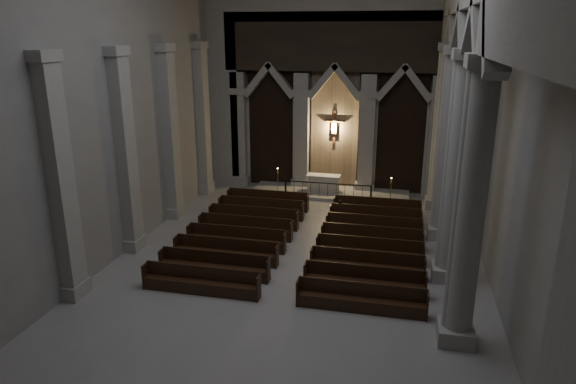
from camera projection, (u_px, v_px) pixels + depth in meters
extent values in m
plane|color=#9B9893|center=(288.00, 282.00, 18.25)|extent=(24.00, 24.00, 0.00)
cube|color=gray|center=(336.00, 80.00, 27.61)|extent=(14.00, 0.10, 12.00)
cube|color=gray|center=(32.00, 290.00, 5.27)|extent=(14.00, 0.10, 12.00)
cube|color=gray|center=(92.00, 107.00, 17.90)|extent=(0.10, 24.00, 12.00)
cube|color=gray|center=(521.00, 122.00, 14.99)|extent=(0.10, 24.00, 12.00)
cube|color=#AAA79F|center=(239.00, 129.00, 29.11)|extent=(0.80, 0.50, 6.40)
cube|color=#AAA79F|center=(241.00, 179.00, 30.00)|extent=(1.05, 0.70, 0.50)
cube|color=#AAA79F|center=(238.00, 91.00, 28.47)|extent=(1.00, 0.65, 0.35)
cube|color=#AAA79F|center=(301.00, 132.00, 28.36)|extent=(0.80, 0.50, 6.40)
cube|color=#AAA79F|center=(301.00, 183.00, 29.25)|extent=(1.05, 0.70, 0.50)
cube|color=#AAA79F|center=(302.00, 93.00, 27.72)|extent=(1.00, 0.65, 0.35)
cube|color=#AAA79F|center=(367.00, 135.00, 27.62)|extent=(0.80, 0.50, 6.40)
cube|color=#AAA79F|center=(364.00, 187.00, 28.50)|extent=(1.05, 0.70, 0.50)
cube|color=#AAA79F|center=(369.00, 94.00, 26.97)|extent=(1.00, 0.65, 0.35)
cube|color=#AAA79F|center=(436.00, 138.00, 26.87)|extent=(0.80, 0.50, 6.40)
cube|color=#AAA79F|center=(431.00, 191.00, 27.75)|extent=(1.05, 0.70, 0.50)
cube|color=#AAA79F|center=(440.00, 96.00, 26.22)|extent=(1.00, 0.65, 0.35)
cube|color=black|center=(271.00, 124.00, 28.97)|extent=(2.60, 0.15, 7.00)
cube|color=#957A60|center=(335.00, 127.00, 28.23)|extent=(2.60, 0.15, 7.00)
cube|color=black|center=(401.00, 129.00, 27.48)|extent=(2.60, 0.15, 7.00)
cube|color=black|center=(336.00, 42.00, 26.55)|extent=(12.00, 0.50, 3.00)
cube|color=#AAA79F|center=(225.00, 106.00, 28.89)|extent=(1.60, 0.50, 9.00)
cube|color=#AAA79F|center=(454.00, 113.00, 26.31)|extent=(1.60, 0.50, 9.00)
plane|color=#FFE772|center=(335.00, 127.00, 28.20)|extent=(1.50, 0.00, 1.50)
cube|color=brown|center=(334.00, 127.00, 28.11)|extent=(0.13, 0.08, 1.80)
cube|color=brown|center=(334.00, 121.00, 28.01)|extent=(1.10, 0.08, 0.13)
cube|color=tan|center=(334.00, 128.00, 28.07)|extent=(0.26, 0.10, 0.60)
sphere|color=tan|center=(334.00, 121.00, 27.95)|extent=(0.17, 0.17, 0.17)
cylinder|color=tan|center=(330.00, 121.00, 28.02)|extent=(0.45, 0.08, 0.08)
cylinder|color=tan|center=(339.00, 122.00, 27.91)|extent=(0.45, 0.08, 0.08)
cube|color=#AAA79F|center=(435.00, 203.00, 25.87)|extent=(1.00, 1.00, 0.50)
cylinder|color=#AAA79F|center=(442.00, 129.00, 24.74)|extent=(0.70, 0.70, 7.50)
cube|color=#AAA79F|center=(449.00, 47.00, 23.59)|extent=(0.95, 0.95, 0.35)
cube|color=#AAA79F|center=(439.00, 232.00, 22.15)|extent=(1.00, 1.00, 0.50)
cylinder|color=#AAA79F|center=(448.00, 147.00, 21.02)|extent=(0.70, 0.70, 7.50)
cube|color=#AAA79F|center=(457.00, 50.00, 19.86)|extent=(0.95, 0.95, 0.35)
cube|color=#AAA79F|center=(446.00, 272.00, 18.42)|extent=(1.00, 1.00, 0.50)
cylinder|color=#AAA79F|center=(456.00, 172.00, 17.30)|extent=(0.70, 0.70, 7.50)
cube|color=#AAA79F|center=(468.00, 54.00, 16.14)|extent=(0.95, 0.95, 0.35)
cube|color=#AAA79F|center=(455.00, 334.00, 14.70)|extent=(1.00, 1.00, 0.50)
cylinder|color=#AAA79F|center=(469.00, 210.00, 13.57)|extent=(0.70, 0.70, 7.50)
cube|color=#AAA79F|center=(486.00, 61.00, 12.42)|extent=(0.95, 0.95, 0.35)
cube|color=#AAA79F|center=(440.00, 111.00, 26.33)|extent=(0.55, 1.20, 9.20)
cube|color=#AAA79F|center=(206.00, 187.00, 28.42)|extent=(0.60, 1.00, 0.50)
cube|color=#AAA79F|center=(203.00, 120.00, 27.29)|extent=(0.50, 0.80, 7.50)
cube|color=#AAA79F|center=(199.00, 45.00, 26.14)|extent=(0.60, 1.00, 0.35)
cube|color=#AAA79F|center=(176.00, 211.00, 24.70)|extent=(0.60, 1.00, 0.50)
cube|color=#AAA79F|center=(171.00, 134.00, 23.57)|extent=(0.50, 0.80, 7.50)
cube|color=#AAA79F|center=(165.00, 47.00, 22.41)|extent=(0.60, 1.00, 0.35)
cube|color=#AAA79F|center=(135.00, 243.00, 20.97)|extent=(0.60, 1.00, 0.50)
cube|color=#AAA79F|center=(126.00, 154.00, 19.85)|extent=(0.50, 0.80, 7.50)
cube|color=#AAA79F|center=(116.00, 51.00, 18.69)|extent=(0.60, 1.00, 0.35)
cube|color=#AAA79F|center=(76.00, 289.00, 17.25)|extent=(0.60, 1.00, 0.50)
cube|color=#AAA79F|center=(61.00, 182.00, 16.12)|extent=(0.50, 0.80, 7.50)
cube|color=#AAA79F|center=(43.00, 56.00, 14.97)|extent=(0.60, 1.00, 0.35)
cube|color=#AAA79F|center=(330.00, 193.00, 28.09)|extent=(8.50, 2.60, 0.15)
cube|color=beige|center=(323.00, 183.00, 27.97)|extent=(1.66, 0.65, 0.88)
cube|color=white|center=(324.00, 175.00, 27.83)|extent=(1.80, 0.72, 0.04)
cube|color=black|center=(328.00, 183.00, 27.01)|extent=(4.56, 0.05, 0.05)
cube|color=black|center=(286.00, 188.00, 27.61)|extent=(0.09, 0.09, 0.91)
cube|color=black|center=(371.00, 194.00, 26.66)|extent=(0.09, 0.09, 0.91)
cylinder|color=black|center=(294.00, 189.00, 27.52)|extent=(0.02, 0.02, 0.84)
cylinder|color=black|center=(302.00, 190.00, 27.43)|extent=(0.02, 0.02, 0.84)
cylinder|color=black|center=(311.00, 190.00, 27.33)|extent=(0.02, 0.02, 0.84)
cylinder|color=black|center=(319.00, 191.00, 27.24)|extent=(0.02, 0.02, 0.84)
cylinder|color=black|center=(328.00, 191.00, 27.14)|extent=(0.02, 0.02, 0.84)
cylinder|color=black|center=(336.00, 192.00, 27.05)|extent=(0.02, 0.02, 0.84)
cylinder|color=black|center=(345.00, 192.00, 26.95)|extent=(0.02, 0.02, 0.84)
cylinder|color=black|center=(353.00, 193.00, 26.86)|extent=(0.02, 0.02, 0.84)
cylinder|color=black|center=(362.00, 194.00, 26.77)|extent=(0.02, 0.02, 0.84)
cylinder|color=#AB8A34|center=(278.00, 196.00, 27.72)|extent=(0.27, 0.27, 0.06)
cylinder|color=#AB8A34|center=(278.00, 184.00, 27.53)|extent=(0.04, 0.04, 1.28)
cylinder|color=#AB8A34|center=(278.00, 173.00, 27.33)|extent=(0.13, 0.13, 0.02)
cylinder|color=beige|center=(278.00, 171.00, 27.30)|extent=(0.05, 0.05, 0.22)
sphere|color=#F8C756|center=(278.00, 168.00, 27.26)|extent=(0.05, 0.05, 0.05)
cylinder|color=#AB8A34|center=(390.00, 207.00, 25.96)|extent=(0.27, 0.27, 0.06)
cylinder|color=#AB8A34|center=(390.00, 195.00, 25.76)|extent=(0.04, 0.04, 1.28)
cylinder|color=#AB8A34|center=(391.00, 183.00, 25.57)|extent=(0.13, 0.13, 0.02)
cylinder|color=beige|center=(391.00, 181.00, 25.54)|extent=(0.05, 0.05, 0.22)
sphere|color=#F8C756|center=(391.00, 178.00, 25.50)|extent=(0.05, 0.05, 0.05)
cube|color=black|center=(268.00, 205.00, 25.71)|extent=(4.08, 0.39, 0.44)
cube|color=black|center=(269.00, 195.00, 25.75)|extent=(4.08, 0.07, 0.49)
cube|color=black|center=(229.00, 198.00, 26.07)|extent=(0.06, 0.44, 0.87)
cube|color=black|center=(308.00, 203.00, 25.22)|extent=(0.06, 0.44, 0.87)
cube|color=black|center=(377.00, 213.00, 24.59)|extent=(4.08, 0.39, 0.44)
cube|color=black|center=(377.00, 202.00, 24.62)|extent=(4.08, 0.07, 0.49)
cube|color=black|center=(334.00, 205.00, 24.95)|extent=(0.06, 0.44, 0.87)
cube|color=black|center=(421.00, 211.00, 24.10)|extent=(0.06, 0.44, 0.87)
cube|color=black|center=(261.00, 213.00, 24.53)|extent=(4.08, 0.39, 0.44)
cube|color=black|center=(262.00, 203.00, 24.56)|extent=(4.08, 0.07, 0.49)
cube|color=black|center=(220.00, 206.00, 24.89)|extent=(0.06, 0.44, 0.87)
cube|color=black|center=(303.00, 212.00, 24.04)|extent=(0.06, 0.44, 0.87)
cube|color=black|center=(375.00, 222.00, 23.41)|extent=(4.08, 0.39, 0.44)
cube|color=black|center=(376.00, 211.00, 23.44)|extent=(4.08, 0.07, 0.49)
cube|color=black|center=(331.00, 214.00, 23.76)|extent=(0.06, 0.44, 0.87)
cube|color=black|center=(421.00, 221.00, 22.92)|extent=(0.06, 0.44, 0.87)
cube|color=black|center=(254.00, 222.00, 23.35)|extent=(4.08, 0.39, 0.44)
cube|color=black|center=(254.00, 211.00, 23.38)|extent=(4.08, 0.07, 0.49)
cube|color=black|center=(211.00, 214.00, 23.70)|extent=(0.06, 0.44, 0.87)
cube|color=black|center=(297.00, 221.00, 22.86)|extent=(0.06, 0.44, 0.87)
cube|color=black|center=(373.00, 232.00, 22.22)|extent=(4.08, 0.39, 0.44)
cube|color=black|center=(374.00, 220.00, 22.25)|extent=(4.08, 0.07, 0.49)
cube|color=black|center=(327.00, 224.00, 22.58)|extent=(0.06, 0.44, 0.87)
cube|color=black|center=(422.00, 231.00, 21.73)|extent=(0.06, 0.44, 0.87)
cube|color=black|center=(245.00, 232.00, 22.16)|extent=(4.08, 0.39, 0.44)
cube|color=black|center=(246.00, 221.00, 22.19)|extent=(4.08, 0.07, 0.49)
cube|color=black|center=(201.00, 224.00, 22.52)|extent=(0.06, 0.44, 0.87)
cube|color=black|center=(291.00, 232.00, 21.67)|extent=(0.06, 0.44, 0.87)
cube|color=black|center=(371.00, 243.00, 21.04)|extent=(4.08, 0.39, 0.44)
cube|color=black|center=(372.00, 231.00, 21.07)|extent=(4.08, 0.07, 0.49)
cube|color=black|center=(322.00, 234.00, 21.40)|extent=(0.06, 0.44, 0.87)
cube|color=black|center=(423.00, 243.00, 20.55)|extent=(0.06, 0.44, 0.87)
cube|color=black|center=(236.00, 244.00, 20.98)|extent=(4.08, 0.39, 0.44)
cube|color=black|center=(237.00, 232.00, 21.01)|extent=(4.08, 0.07, 0.49)
cube|color=black|center=(189.00, 235.00, 21.34)|extent=(0.06, 0.44, 0.87)
cube|color=black|center=(285.00, 243.00, 20.49)|extent=(0.06, 0.44, 0.87)
cube|color=black|center=(369.00, 256.00, 19.85)|extent=(4.08, 0.39, 0.44)
cube|color=black|center=(370.00, 243.00, 19.89)|extent=(4.08, 0.07, 0.49)
cube|color=black|center=(317.00, 246.00, 20.21)|extent=(0.06, 0.44, 0.87)
cube|color=black|center=(424.00, 256.00, 19.36)|extent=(0.06, 0.44, 0.87)
cube|color=black|center=(226.00, 257.00, 19.79)|extent=(4.08, 0.39, 0.44)
cube|color=black|center=(227.00, 244.00, 19.83)|extent=(4.08, 0.07, 0.49)
cube|color=black|center=(176.00, 247.00, 20.15)|extent=(0.06, 0.44, 0.87)
cube|color=black|center=(277.00, 256.00, 19.30)|extent=(0.06, 0.44, 0.87)
cube|color=black|center=(367.00, 270.00, 18.67)|extent=(4.08, 0.39, 0.44)
cube|color=black|center=(368.00, 256.00, 18.70)|extent=(4.08, 0.07, 0.49)
cube|color=black|center=(312.00, 259.00, 19.03)|extent=(0.06, 0.44, 0.87)
cube|color=black|center=(425.00, 270.00, 18.18)|extent=(0.06, 0.44, 0.87)
cube|color=black|center=(214.00, 271.00, 18.61)|extent=(4.08, 0.39, 0.44)
cube|color=black|center=(215.00, 257.00, 18.64)|extent=(4.08, 0.07, 0.49)
cube|color=black|center=(162.00, 260.00, 18.97)|extent=(0.06, 0.44, 0.87)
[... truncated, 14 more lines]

